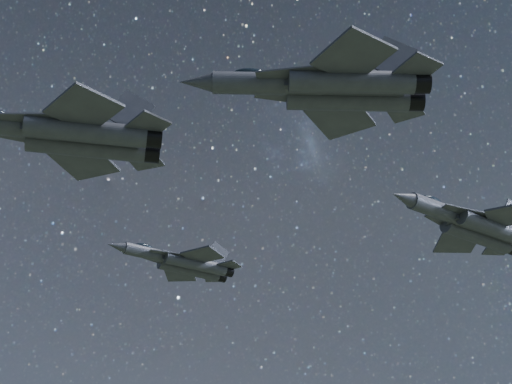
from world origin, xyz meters
name	(u,v)px	position (x,y,z in m)	size (l,w,h in m)	color
jet_lead	(67,134)	(-14.93, -5.66, 139.96)	(18.67, 12.68, 4.69)	#343641
jet_left	(183,263)	(3.68, 19.72, 143.62)	(15.20, 10.73, 3.85)	#343641
jet_right	(329,87)	(1.54, -16.26, 142.35)	(18.64, 12.25, 4.79)	#343641
jet_slot	(474,225)	(23.85, -4.92, 141.24)	(17.86, 12.42, 4.49)	#343641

